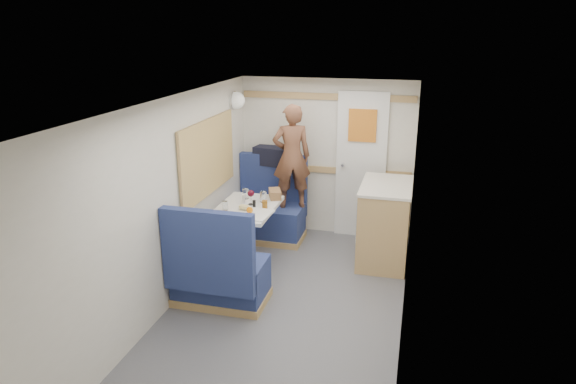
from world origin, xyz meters
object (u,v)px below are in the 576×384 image
(duffel_bag, at_px, (273,156))
(tumbler_left, at_px, (225,206))
(person, at_px, (292,157))
(bench_near, at_px, (218,276))
(pepper_grinder, at_px, (254,204))
(orange_fruit, at_px, (250,210))
(bread_loaf, at_px, (275,194))
(beer_glass, at_px, (265,204))
(dome_light, at_px, (236,100))
(dinette_table, at_px, (247,219))
(salt_grinder, at_px, (243,199))
(tumbler_mid, at_px, (246,194))
(cheese_block, at_px, (244,207))
(bench_far, at_px, (269,215))
(wine_glass, at_px, (251,194))
(tray, at_px, (257,214))
(tumbler_right, at_px, (263,197))
(galley_counter, at_px, (384,222))

(duffel_bag, relative_size, tumbler_left, 4.83)
(duffel_bag, bearing_deg, tumbler_left, -87.47)
(person, xyz_separation_m, duffel_bag, (-0.31, 0.26, -0.08))
(bench_near, height_order, pepper_grinder, bench_near)
(orange_fruit, bearing_deg, bread_loaf, 80.07)
(beer_glass, height_order, bread_loaf, bread_loaf)
(bench_near, distance_m, bread_loaf, 1.33)
(person, bearing_deg, orange_fruit, 58.89)
(dome_light, bearing_deg, dinette_table, -65.35)
(orange_fruit, bearing_deg, bench_near, -100.90)
(tumbler_left, relative_size, salt_grinder, 1.04)
(dinette_table, distance_m, bench_near, 0.90)
(duffel_bag, height_order, tumbler_mid, duffel_bag)
(dome_light, xyz_separation_m, cheese_block, (0.40, -0.97, -0.99))
(dinette_table, height_order, tumbler_left, tumbler_left)
(bench_far, distance_m, tumbler_left, 1.15)
(orange_fruit, bearing_deg, beer_glass, 66.98)
(dome_light, distance_m, bread_loaf, 1.26)
(wine_glass, height_order, pepper_grinder, wine_glass)
(salt_grinder, bearing_deg, cheese_block, -69.46)
(bench_far, relative_size, salt_grinder, 10.83)
(tumbler_mid, bearing_deg, person, 57.52)
(tray, bearing_deg, bench_far, 100.15)
(bench_near, xyz_separation_m, person, (0.30, 1.72, 0.79))
(bench_far, distance_m, wine_glass, 0.96)
(person, height_order, tumbler_right, person)
(pepper_grinder, bearing_deg, tumbler_right, 82.36)
(cheese_block, relative_size, tumbler_mid, 0.86)
(dinette_table, bearing_deg, tumbler_mid, 110.63)
(person, relative_size, orange_fruit, 18.50)
(beer_glass, relative_size, bread_loaf, 0.40)
(dinette_table, bearing_deg, tumbler_left, -136.39)
(galley_counter, xyz_separation_m, duffel_bag, (-1.48, 0.57, 0.55))
(tray, relative_size, orange_fruit, 5.13)
(wine_glass, height_order, tumbler_left, wine_glass)
(cheese_block, distance_m, tumbler_mid, 0.38)
(tray, xyz_separation_m, tumbler_right, (-0.06, 0.43, 0.05))
(person, xyz_separation_m, pepper_grinder, (-0.19, -0.90, -0.33))
(orange_fruit, height_order, bread_loaf, bread_loaf)
(tray, height_order, beer_glass, beer_glass)
(salt_grinder, xyz_separation_m, bread_loaf, (0.29, 0.26, -0.00))
(tumbler_mid, xyz_separation_m, salt_grinder, (0.03, -0.15, -0.01))
(person, relative_size, duffel_bag, 2.65)
(galley_counter, relative_size, beer_glass, 9.99)
(duffel_bag, xyz_separation_m, pepper_grinder, (0.11, -1.16, -0.25))
(salt_grinder, bearing_deg, beer_glass, -21.28)
(tumbler_right, bearing_deg, pepper_grinder, -97.64)
(galley_counter, distance_m, tumbler_left, 1.82)
(beer_glass, bearing_deg, bread_loaf, 88.67)
(tumbler_right, relative_size, bread_loaf, 0.52)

